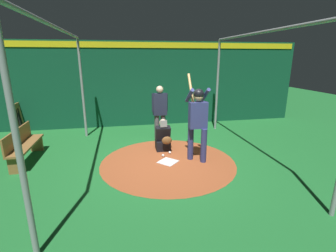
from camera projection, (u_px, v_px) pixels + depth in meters
ground_plane at (168, 162)px, 6.15m from camera, size 27.85×27.85×0.00m
dirt_circle at (168, 162)px, 6.15m from camera, size 3.37×3.37×0.01m
home_plate at (168, 162)px, 6.15m from camera, size 0.59×0.59×0.01m
batter at (198, 118)px, 5.97m from camera, size 0.68×0.49×2.17m
catcher at (163, 138)px, 6.86m from camera, size 0.58×0.40×0.91m
umpire at (160, 110)px, 7.50m from camera, size 0.22×0.49×1.73m
back_wall at (149, 84)px, 9.26m from camera, size 0.23×11.85×3.13m
cage_frame at (168, 74)px, 5.56m from camera, size 5.33×4.66×3.17m
bat_rack at (20, 119)px, 8.48m from camera, size 0.58×0.19×1.05m
bench at (24, 145)px, 6.11m from camera, size 1.69×0.36×0.85m
baseball_0 at (168, 146)px, 7.18m from camera, size 0.07×0.07×0.07m
baseball_1 at (163, 155)px, 6.46m from camera, size 0.07×0.07×0.07m
baseball_2 at (170, 152)px, 6.66m from camera, size 0.07×0.07×0.07m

